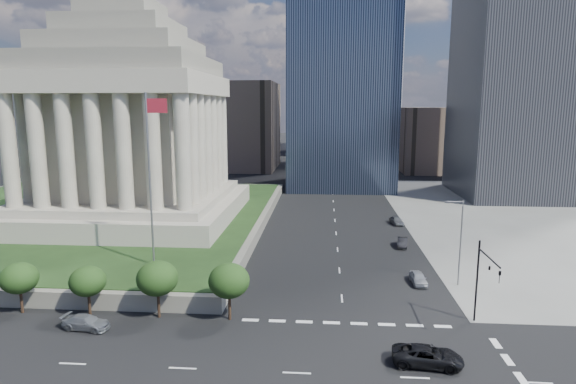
# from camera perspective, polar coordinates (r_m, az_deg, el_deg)

# --- Properties ---
(ground) EXTENTS (500.00, 500.00, 0.00)m
(ground) POSITION_cam_1_polar(r_m,az_deg,el_deg) (130.68, 5.19, 1.11)
(ground) COLOR black
(ground) RESTS_ON ground
(plaza_terrace) EXTENTS (66.00, 70.00, 1.80)m
(plaza_terrace) POSITION_cam_1_polar(r_m,az_deg,el_deg) (92.03, -23.62, -2.94)
(plaza_terrace) COLOR #666358
(plaza_terrace) RESTS_ON ground
(plaza_lawn) EXTENTS (64.00, 68.00, 0.10)m
(plaza_lawn) POSITION_cam_1_polar(r_m,az_deg,el_deg) (91.83, -23.66, -2.36)
(plaza_lawn) COLOR #1D3315
(plaza_lawn) RESTS_ON plaza_terrace
(war_memorial) EXTENTS (34.00, 34.00, 39.00)m
(war_memorial) POSITION_cam_1_polar(r_m,az_deg,el_deg) (83.42, -18.47, 10.34)
(war_memorial) COLOR gray
(war_memorial) RESTS_ON plaza_lawn
(flagpole) EXTENTS (2.52, 0.24, 20.00)m
(flagpole) POSITION_cam_1_polar(r_m,az_deg,el_deg) (57.08, -15.95, 2.47)
(flagpole) COLOR slate
(flagpole) RESTS_ON plaza_lawn
(midrise_glass) EXTENTS (26.00, 26.00, 60.00)m
(midrise_glass) POSITION_cam_1_polar(r_m,az_deg,el_deg) (124.52, 6.40, 14.50)
(midrise_glass) COLOR black
(midrise_glass) RESTS_ON ground
(building_filler_ne) EXTENTS (20.00, 30.00, 20.00)m
(building_filler_ne) POSITION_cam_1_polar(r_m,az_deg,el_deg) (163.02, 16.48, 6.06)
(building_filler_ne) COLOR brown
(building_filler_ne) RESTS_ON ground
(building_filler_nw) EXTENTS (24.00, 30.00, 28.00)m
(building_filler_nw) POSITION_cam_1_polar(r_m,az_deg,el_deg) (161.63, -5.68, 7.81)
(building_filler_nw) COLOR brown
(building_filler_nw) RESTS_ON ground
(traffic_signal_ne) EXTENTS (0.30, 5.74, 8.00)m
(traffic_signal_ne) POSITION_cam_1_polar(r_m,az_deg,el_deg) (47.64, 22.21, -9.11)
(traffic_signal_ne) COLOR black
(traffic_signal_ne) RESTS_ON ground
(street_lamp_north) EXTENTS (2.13, 0.22, 10.00)m
(street_lamp_north) POSITION_cam_1_polar(r_m,az_deg,el_deg) (58.11, 19.65, -5.10)
(street_lamp_north) COLOR slate
(street_lamp_north) RESTS_ON ground
(pickup_truck) EXTENTS (3.13, 5.81, 1.55)m
(pickup_truck) POSITION_cam_1_polar(r_m,az_deg,el_deg) (41.83, 16.21, -18.17)
(pickup_truck) COLOR black
(pickup_truck) RESTS_ON ground
(suv_grey) EXTENTS (2.40, 4.68, 1.30)m
(suv_grey) POSITION_cam_1_polar(r_m,az_deg,el_deg) (49.65, -22.81, -14.06)
(suv_grey) COLOR slate
(suv_grey) RESTS_ON ground
(parked_sedan_near) EXTENTS (4.03, 1.74, 1.36)m
(parked_sedan_near) POSITION_cam_1_polar(r_m,az_deg,el_deg) (58.67, 15.19, -9.82)
(parked_sedan_near) COLOR #9DA0A6
(parked_sedan_near) RESTS_ON ground
(parked_sedan_mid) EXTENTS (2.02, 4.16, 1.31)m
(parked_sedan_mid) POSITION_cam_1_polar(r_m,az_deg,el_deg) (72.81, 13.40, -5.85)
(parked_sedan_mid) COLOR black
(parked_sedan_mid) RESTS_ON ground
(parked_sedan_far) EXTENTS (4.40, 2.36, 1.42)m
(parked_sedan_far) POSITION_cam_1_polar(r_m,az_deg,el_deg) (86.21, 12.74, -3.30)
(parked_sedan_far) COLOR #53565B
(parked_sedan_far) RESTS_ON ground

